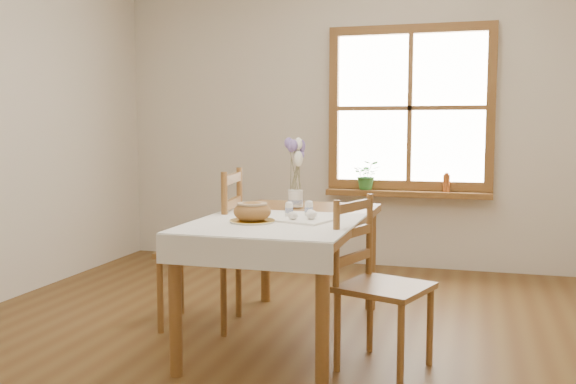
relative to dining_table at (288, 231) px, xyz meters
name	(u,v)px	position (x,y,z in m)	size (l,w,h in m)	color
ground	(273,354)	(0.00, -0.30, -0.66)	(5.00, 5.00, 0.00)	brown
room_walls	(272,50)	(0.00, -0.30, 1.04)	(4.60, 5.10, 2.65)	beige
window	(410,108)	(0.50, 2.17, 0.79)	(1.46, 0.08, 1.46)	brown
window_sill	(408,193)	(0.50, 2.10, 0.03)	(1.46, 0.20, 0.05)	brown
dining_table	(288,231)	(0.00, 0.00, 0.00)	(0.90, 1.60, 0.75)	brown
table_linen	(273,223)	(0.00, -0.30, 0.09)	(0.91, 0.99, 0.01)	white
chair_left	(200,248)	(-0.62, 0.09, -0.16)	(0.48, 0.50, 1.02)	brown
chair_right	(385,285)	(0.63, -0.33, -0.21)	(0.43, 0.45, 0.91)	brown
bread_plate	(252,221)	(-0.11, -0.33, 0.10)	(0.24, 0.24, 0.01)	white
bread_loaf	(252,210)	(-0.11, -0.33, 0.17)	(0.21, 0.21, 0.12)	#AA7A3C
egg_napkin	(304,220)	(0.16, -0.22, 0.10)	(0.28, 0.24, 0.01)	white
eggs	(304,215)	(0.16, -0.22, 0.13)	(0.22, 0.19, 0.05)	white
salt_shaker	(289,209)	(0.02, -0.05, 0.14)	(0.05, 0.05, 0.09)	white
pepper_shaker	(309,208)	(0.13, -0.01, 0.14)	(0.05, 0.05, 0.10)	white
flower_vase	(295,200)	(-0.07, 0.41, 0.14)	(0.10, 0.10, 0.11)	white
lavender_bouquet	(295,166)	(-0.07, 0.41, 0.36)	(0.18, 0.18, 0.33)	#6C579A
potted_plant	(367,178)	(0.13, 2.10, 0.15)	(0.24, 0.26, 0.21)	#347B31
amber_bottle	(446,182)	(0.84, 2.10, 0.14)	(0.06, 0.06, 0.17)	#A7511E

